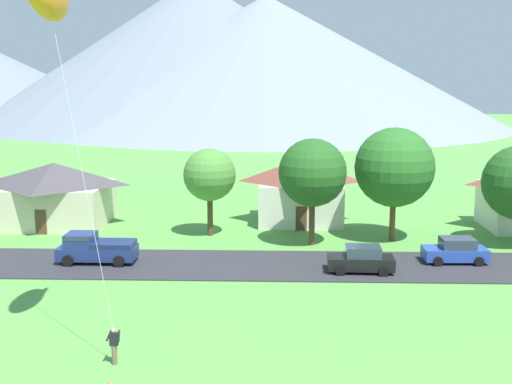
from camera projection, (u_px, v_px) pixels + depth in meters
name	position (u px, v px, depth m)	size (l,w,h in m)	color
road_strip	(236.00, 265.00, 42.52)	(160.00, 6.87, 0.08)	#2D2D33
mountain_far_west_ridge	(266.00, 61.00, 161.27)	(119.95, 119.95, 32.27)	gray
mountain_far_east_ridge	(198.00, 51.00, 169.30)	(116.85, 116.85, 37.96)	slate
house_leftmost	(55.00, 193.00, 53.87)	(9.27, 7.80, 5.28)	beige
house_right_center	(300.00, 189.00, 54.74)	(7.58, 6.87, 5.49)	silver
tree_left_of_center	(210.00, 175.00, 49.65)	(4.12, 4.12, 6.93)	#4C3823
tree_center	(394.00, 167.00, 48.10)	(6.04, 6.04, 8.68)	brown
tree_right_of_center	(313.00, 173.00, 46.72)	(5.04, 5.04, 7.99)	#4C3823
parked_car_blue_mid_west	(455.00, 251.00, 42.84)	(4.24, 2.15, 1.68)	#2847A8
parked_car_black_mid_east	(361.00, 260.00, 40.78)	(4.26, 2.20, 1.68)	black
pickup_truck_navy_west_side	(95.00, 248.00, 42.82)	(5.22, 2.37, 1.99)	navy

